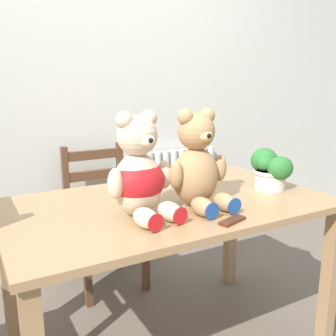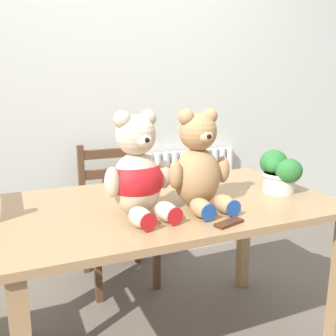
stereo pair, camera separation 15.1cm
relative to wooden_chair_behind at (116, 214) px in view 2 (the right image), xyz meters
name	(u,v)px [view 2 (the right image)]	position (x,y,z in m)	size (l,w,h in m)	color
wall_back	(107,78)	(0.04, 0.29, 0.86)	(8.00, 0.04, 2.60)	silver
radiator	(190,204)	(0.65, 0.22, -0.08)	(0.74, 0.10, 0.78)	silver
dining_table	(171,222)	(0.04, -0.79, 0.22)	(1.42, 0.84, 0.76)	#9E7A51
wooden_chair_behind	(116,214)	(0.00, 0.00, 0.00)	(0.41, 0.43, 0.88)	brown
teddy_bear_left	(138,174)	(-0.15, -0.89, 0.49)	(0.29, 0.32, 0.41)	beige
teddy_bear_right	(199,166)	(0.12, -0.90, 0.50)	(0.29, 0.29, 0.41)	tan
potted_plant	(280,171)	(0.58, -0.86, 0.42)	(0.19, 0.22, 0.20)	beige
chocolate_bar	(229,223)	(0.13, -1.13, 0.33)	(0.12, 0.04, 0.01)	#472314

